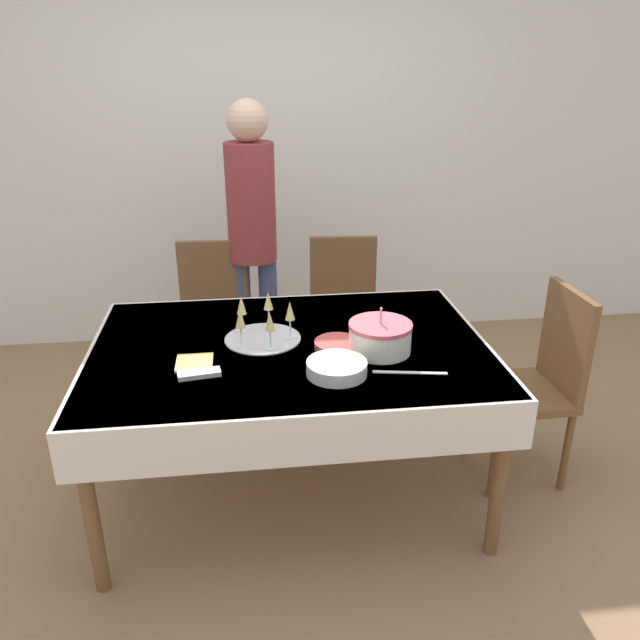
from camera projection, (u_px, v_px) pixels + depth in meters
ground_plane at (293, 487)px, 3.06m from camera, size 12.00×12.00×0.00m
wall_back at (266, 151)px, 4.28m from camera, size 8.00×0.05×2.70m
dining_table at (290, 365)px, 2.80m from camera, size 1.75×1.22×0.77m
dining_chair_far_left at (213, 318)px, 3.65m from camera, size 0.45×0.45×0.97m
dining_chair_far_right at (344, 312)px, 3.74m from camera, size 0.45×0.45×0.97m
dining_chair_right_end at (539, 376)px, 2.99m from camera, size 0.43×0.43×0.97m
birthday_cake at (380, 337)px, 2.67m from camera, size 0.27×0.27×0.20m
champagne_tray at (262, 324)px, 2.78m from camera, size 0.34×0.34×0.18m
plate_stack_main at (337, 368)px, 2.49m from camera, size 0.24×0.24×0.06m
plate_stack_dessert at (338, 345)px, 2.71m from camera, size 0.20×0.20×0.03m
cake_knife at (410, 373)px, 2.51m from camera, size 0.30×0.07×0.00m
fork_pile at (199, 374)px, 2.48m from camera, size 0.18×0.09×0.02m
napkin_pile at (194, 363)px, 2.58m from camera, size 0.15×0.15×0.01m
person_standing at (252, 223)px, 3.59m from camera, size 0.28×0.28×1.74m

